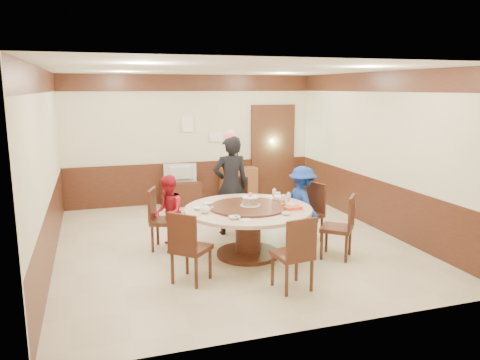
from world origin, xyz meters
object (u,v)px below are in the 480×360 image
object	(u,v)px
side_cabinet	(238,184)
person_blue	(302,204)
birthday_cake	(250,201)
shrimp_platter	(293,209)
thermos	(235,160)
tv_stand	(181,194)
television	(180,173)
person_standing	(231,185)
person_red	(168,213)
banquet_table	(248,222)

from	to	relation	value
side_cabinet	person_blue	bearing A→B (deg)	-86.94
person_blue	birthday_cake	bearing A→B (deg)	103.17
shrimp_platter	thermos	bearing A→B (deg)	85.69
person_blue	thermos	xyz separation A→B (m)	(-0.24, 3.02, 0.31)
tv_stand	television	world-z (taller)	television
person_standing	tv_stand	bearing A→B (deg)	-77.53
person_blue	thermos	world-z (taller)	person_blue
shrimp_platter	birthday_cake	bearing A→B (deg)	145.52
birthday_cake	shrimp_platter	size ratio (longest dim) A/B	1.01
person_red	birthday_cake	xyz separation A→B (m)	(1.15, -0.61, 0.25)
television	person_red	bearing A→B (deg)	84.23
shrimp_platter	side_cabinet	bearing A→B (deg)	84.53
shrimp_platter	thermos	distance (m)	3.83
birthday_cake	tv_stand	xyz separation A→B (m)	(-0.43, 3.41, -0.60)
person_red	person_blue	world-z (taller)	person_blue
person_blue	side_cabinet	xyz separation A→B (m)	(-0.16, 3.02, -0.25)
person_red	shrimp_platter	size ratio (longest dim) A/B	3.99
television	person_blue	bearing A→B (deg)	125.10
person_standing	person_blue	world-z (taller)	person_standing
person_standing	shrimp_platter	distance (m)	1.59
tv_stand	person_red	bearing A→B (deg)	-104.34
birthday_cake	television	distance (m)	3.44
banquet_table	birthday_cake	bearing A→B (deg)	10.04
shrimp_platter	side_cabinet	xyz separation A→B (m)	(0.37, 3.81, -0.40)
banquet_table	person_red	distance (m)	1.27
birthday_cake	thermos	bearing A→B (deg)	76.55
television	shrimp_platter	bearing A→B (deg)	112.90
shrimp_platter	television	bearing A→B (deg)	104.32
tv_stand	side_cabinet	bearing A→B (deg)	1.29
person_standing	tv_stand	xyz separation A→B (m)	(-0.46, 2.27, -0.61)
person_standing	person_red	distance (m)	1.32
thermos	side_cabinet	bearing A→B (deg)	0.00
person_red	person_blue	size ratio (longest dim) A/B	0.95
banquet_table	tv_stand	xyz separation A→B (m)	(-0.39, 3.42, -0.28)
person_standing	thermos	world-z (taller)	person_standing
shrimp_platter	side_cabinet	distance (m)	3.85
shrimp_platter	tv_stand	bearing A→B (deg)	104.32
birthday_cake	tv_stand	bearing A→B (deg)	97.16
side_cabinet	birthday_cake	bearing A→B (deg)	-104.67
banquet_table	tv_stand	world-z (taller)	banquet_table
person_standing	person_red	size ratio (longest dim) A/B	1.44
banquet_table	television	xyz separation A→B (m)	(-0.39, 3.42, 0.17)
banquet_table	thermos	bearing A→B (deg)	75.99
birthday_cake	tv_stand	size ratio (longest dim) A/B	0.35
person_standing	person_blue	xyz separation A→B (m)	(1.03, -0.72, -0.23)
television	side_cabinet	distance (m)	1.37
person_blue	side_cabinet	size ratio (longest dim) A/B	1.57
person_standing	banquet_table	bearing A→B (deg)	87.46
person_red	side_cabinet	bearing A→B (deg)	151.17
person_red	tv_stand	xyz separation A→B (m)	(0.72, 2.81, -0.35)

